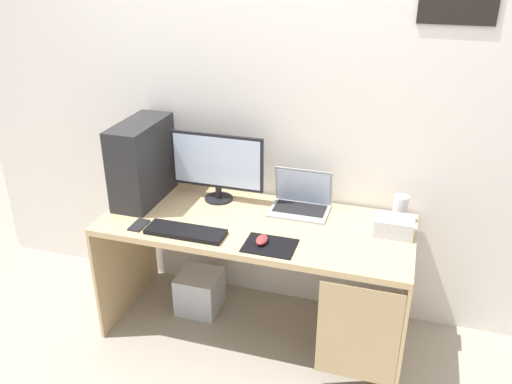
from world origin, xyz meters
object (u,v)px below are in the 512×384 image
Objects in this scene: pc_tower at (142,161)px; mouse_left at (262,240)px; projector at (394,226)px; speaker at (400,209)px; keyboard at (186,232)px; subwoofer at (200,292)px; laptop at (301,202)px; cell_phone at (139,225)px; monitor at (217,165)px.

mouse_left is (0.81, -0.30, -0.21)m from pc_tower.
speaker is at bearing 82.87° from projector.
keyboard reaches higher than subwoofer.
laptop reaches higher than subwoofer.
projector is 1.34m from cell_phone.
monitor is 2.75× the size of projector.
projector is at bearing 25.15° from mouse_left.
laptop is at bearing 8.11° from pc_tower.
speaker is 1.41m from cell_phone.
subwoofer is at bearing -179.82° from projector.
laptop is 0.54m from projector.
cell_phone is at bearing -166.63° from projector.
laptop is 1.31× the size of subwoofer.
cell_phone is (0.12, -0.32, -0.23)m from pc_tower.
speaker is at bearing 19.53° from cell_phone.
pc_tower is 0.41m from cell_phone.
mouse_left reaches higher than subwoofer.
projector is 1.29m from subwoofer.
speaker is (1.03, 0.05, -0.15)m from monitor.
speaker is 0.35× the size of keyboard.
cell_phone is (-0.78, -0.44, -0.04)m from laptop.
pc_tower is 0.89m from subwoofer.
pc_tower is 3.20× the size of speaker.
speaker is (1.45, 0.15, -0.16)m from pc_tower.
projector is at bearing 13.37° from cell_phone.
laptop reaches higher than projector.
monitor is 2.19× the size of subwoofer.
subwoofer is (-1.13, -0.16, -0.67)m from speaker.
mouse_left reaches higher than cell_phone.
laptop is (0.49, 0.02, -0.18)m from monitor.
laptop is 0.55m from speaker.
monitor reaches higher than subwoofer.
cell_phone is at bearing -68.46° from pc_tower.
monitor is 1.04m from speaker.
monitor reaches higher than keyboard.
speaker is at bearing 24.21° from keyboard.
mouse_left is at bearing 2.81° from keyboard.
speaker is at bearing 6.09° from pc_tower.
monitor reaches higher than mouse_left.
keyboard is (-1.05, -0.47, -0.06)m from speaker.
monitor is at bearing -177.30° from speaker.
pc_tower is at bearing 111.54° from cell_phone.
pc_tower is at bearing -173.91° from speaker.
keyboard is 3.23× the size of cell_phone.
speaker reaches higher than keyboard.
keyboard is 1.67× the size of subwoofer.
mouse_left is 0.68m from cell_phone.
pc_tower reaches higher than laptop.
subwoofer is (0.19, 0.31, -0.60)m from cell_phone.
cell_phone is 0.70m from subwoofer.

